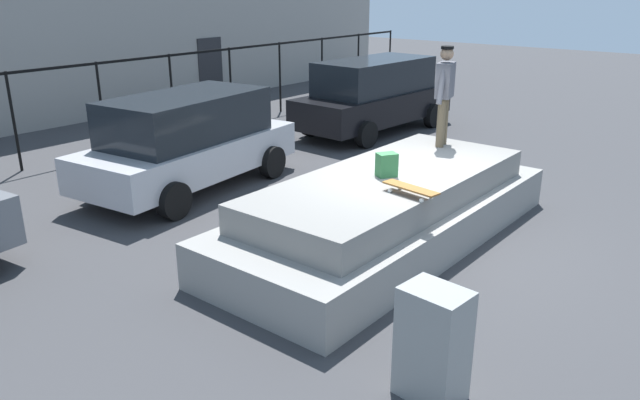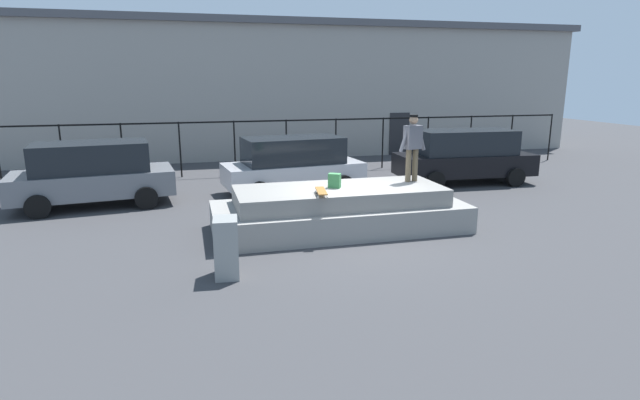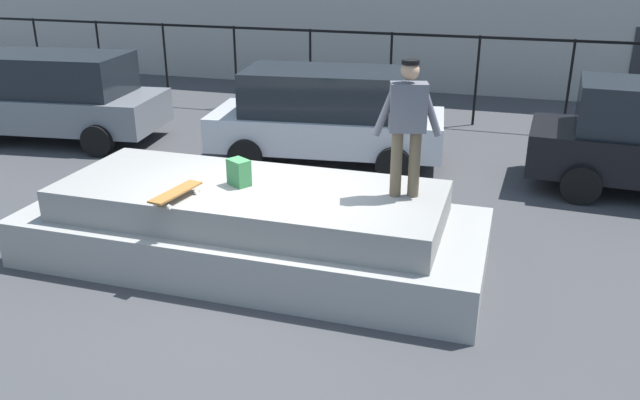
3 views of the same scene
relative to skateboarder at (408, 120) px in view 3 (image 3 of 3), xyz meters
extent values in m
plane|color=#38383A|center=(-1.72, -0.54, -2.02)|extent=(60.00, 60.00, 0.00)
cube|color=gray|center=(-1.97, -0.24, -1.70)|extent=(6.09, 2.40, 0.64)
cube|color=gray|center=(-1.97, -0.24, -1.18)|extent=(4.99, 1.97, 0.42)
cylinder|color=brown|center=(0.11, 0.03, -0.55)|extent=(0.14, 0.14, 0.83)
cylinder|color=brown|center=(-0.11, -0.03, -0.55)|extent=(0.14, 0.14, 0.83)
cube|color=#595960|center=(0.00, 0.00, 0.15)|extent=(0.48, 0.35, 0.58)
cylinder|color=#595960|center=(0.26, 0.07, 0.10)|extent=(0.31, 0.17, 0.61)
cylinder|color=#595960|center=(-0.26, -0.07, 0.10)|extent=(0.31, 0.17, 0.61)
sphere|color=tan|center=(0.00, 0.00, 0.58)|extent=(0.22, 0.22, 0.22)
cylinder|color=black|center=(0.00, 0.00, 0.68)|extent=(0.26, 0.26, 0.05)
cube|color=brown|center=(-2.63, -0.97, -0.86)|extent=(0.32, 0.85, 0.02)
cylinder|color=silver|center=(-2.49, -0.72, -0.94)|extent=(0.04, 0.06, 0.06)
cylinder|color=silver|center=(-2.69, -0.69, -0.94)|extent=(0.04, 0.06, 0.06)
cylinder|color=silver|center=(-2.57, -1.26, -0.94)|extent=(0.04, 0.06, 0.06)
cylinder|color=silver|center=(-2.77, -1.23, -0.94)|extent=(0.04, 0.06, 0.06)
cube|color=#33723F|center=(-2.11, -0.25, -0.80)|extent=(0.34, 0.31, 0.35)
cube|color=slate|center=(-8.13, 3.84, -1.35)|extent=(4.58, 2.42, 0.70)
cube|color=black|center=(-8.13, 3.84, -0.59)|extent=(3.25, 2.03, 0.82)
cylinder|color=black|center=(-9.60, 4.63, -1.70)|extent=(0.66, 0.30, 0.64)
cylinder|color=black|center=(-6.90, 4.97, -1.70)|extent=(0.66, 0.30, 0.64)
cylinder|color=black|center=(-6.66, 3.05, -1.70)|extent=(0.66, 0.30, 0.64)
cube|color=#B7B7BC|center=(-2.22, 4.08, -1.38)|extent=(4.58, 2.33, 0.65)
cube|color=black|center=(-2.22, 4.08, -0.64)|extent=(3.24, 1.95, 0.82)
cylinder|color=black|center=(-3.68, 4.84, -1.70)|extent=(0.66, 0.30, 0.64)
cylinder|color=black|center=(-3.46, 3.00, -1.70)|extent=(0.66, 0.30, 0.64)
cylinder|color=black|center=(-0.97, 5.16, -1.70)|extent=(0.66, 0.30, 0.64)
cylinder|color=black|center=(-0.75, 3.32, -1.70)|extent=(0.66, 0.30, 0.64)
cylinder|color=black|center=(2.45, 4.99, -1.70)|extent=(0.65, 0.25, 0.64)
cylinder|color=black|center=(2.36, 3.20, -1.70)|extent=(0.65, 0.25, 0.64)
cylinder|color=black|center=(-11.72, 7.71, -0.99)|extent=(0.06, 0.06, 2.05)
cylinder|color=black|center=(-9.72, 7.71, -0.99)|extent=(0.06, 0.06, 2.05)
cylinder|color=black|center=(-7.72, 7.71, -0.99)|extent=(0.06, 0.06, 2.05)
cylinder|color=black|center=(-5.72, 7.71, -0.99)|extent=(0.06, 0.06, 2.05)
cylinder|color=black|center=(-3.72, 7.71, -0.99)|extent=(0.06, 0.06, 2.05)
cylinder|color=black|center=(-1.72, 7.71, -0.99)|extent=(0.06, 0.06, 2.05)
cylinder|color=black|center=(0.28, 7.71, -0.99)|extent=(0.06, 0.06, 2.05)
cylinder|color=black|center=(2.28, 7.71, -0.99)|extent=(0.06, 0.06, 2.05)
cube|color=black|center=(-1.72, 7.71, -0.01)|extent=(24.00, 0.04, 0.06)
camera|label=1|loc=(-9.34, -4.88, 1.70)|focal=34.46mm
camera|label=2|loc=(-5.47, -11.67, 1.60)|focal=28.52mm
camera|label=3|loc=(1.22, -7.48, 1.96)|focal=36.39mm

